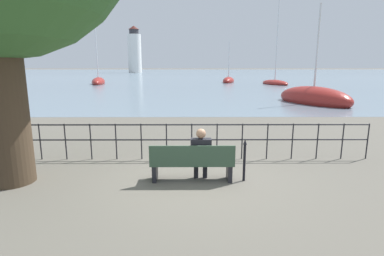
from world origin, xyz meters
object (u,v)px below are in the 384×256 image
Objects in this scene: harbor_lighthouse at (135,51)px; sailboat_3 at (275,82)px; park_bench at (192,163)px; sailboat_1 at (313,98)px; seated_person_left at (201,152)px; closed_umbrella at (244,158)px; sailboat_2 at (98,82)px; sailboat_0 at (228,81)px.

sailboat_3 is at bearing -67.53° from harbor_lighthouse.
sailboat_1 reaches higher than park_bench.
seated_person_left is 0.06× the size of harbor_lighthouse.
sailboat_3 is (12.63, 39.12, -0.39)m from seated_person_left.
park_bench is 1.94× the size of closed_umbrella.
park_bench is 0.15× the size of sailboat_2.
sailboat_1 is 0.59× the size of sailboat_2.
sailboat_0 is 0.97× the size of sailboat_1.
closed_umbrella is 45.15m from sailboat_0.
sailboat_3 reaches higher than seated_person_left.
closed_umbrella is at bearing -139.60° from sailboat_1.
sailboat_0 is at bearing 82.01° from seated_person_left.
seated_person_left is 0.17× the size of sailboat_0.
sailboat_1 is 119.79m from harbor_lighthouse.
harbor_lighthouse reaches higher than sailboat_1.
sailboat_2 is 0.99× the size of sailboat_3.
sailboat_0 is at bearing -0.22° from sailboat_2.
harbor_lighthouse reaches higher than park_bench.
closed_umbrella is 17.11m from sailboat_1.
sailboat_0 is 0.57× the size of sailboat_3.
park_bench is 132.49m from harbor_lighthouse.
seated_person_left is 1.03m from closed_umbrella.
sailboat_2 reaches higher than park_bench.
sailboat_1 is at bearing -73.63° from harbor_lighthouse.
sailboat_2 is at bearing 109.79° from seated_person_left.
park_bench is at bearing -179.10° from closed_umbrella.
sailboat_1 is (9.01, 15.26, -0.07)m from park_bench.
sailboat_3 is at bearing 72.11° from seated_person_left.
closed_umbrella is at bearing -121.47° from sailboat_3.
sailboat_3 is 0.63× the size of harbor_lighthouse.
sailboat_0 is 0.36× the size of harbor_lighthouse.
seated_person_left is at bearing -142.64° from sailboat_1.
sailboat_1 is at bearing 59.44° from park_bench.
sailboat_1 is at bearing 59.89° from seated_person_left.
sailboat_0 is 8.50m from sailboat_3.
sailboat_0 reaches higher than closed_umbrella.
sailboat_1 reaches higher than sailboat_0.
harbor_lighthouse is (-33.68, 114.61, 9.04)m from sailboat_1.
park_bench is 0.15× the size of sailboat_3.
closed_umbrella is at bearing -3.18° from seated_person_left.
seated_person_left is at bearing -81.58° from sailboat_2.
sailboat_3 is (3.82, 23.94, -0.07)m from sailboat_1.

